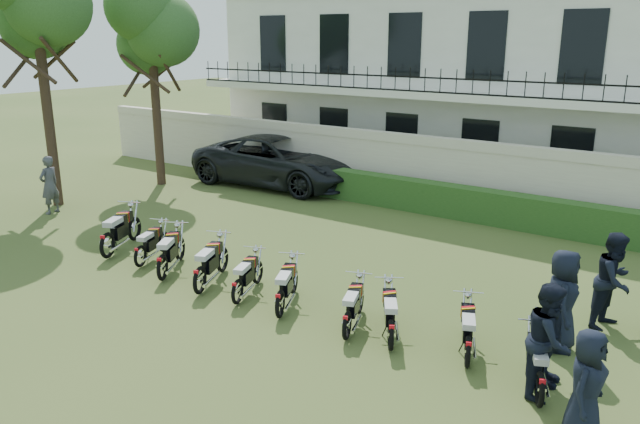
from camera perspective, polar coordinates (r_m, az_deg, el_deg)
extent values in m
plane|color=#3C5220|center=(14.89, -5.93, -5.69)|extent=(100.00, 100.00, 0.00)
cube|color=beige|center=(21.02, 8.42, 3.50)|extent=(30.00, 0.30, 2.00)
cube|color=beige|center=(20.81, 8.55, 6.59)|extent=(30.00, 0.35, 0.30)
cube|color=#1E4518|center=(20.01, 9.87, 1.33)|extent=(18.00, 0.60, 1.00)
cube|color=white|center=(26.12, 14.74, 11.11)|extent=(20.00, 8.00, 7.00)
cube|color=white|center=(21.80, 10.26, 10.52)|extent=(20.00, 1.40, 0.25)
cube|color=black|center=(21.17, 9.58, 12.02)|extent=(20.00, 0.05, 0.05)
cube|color=black|center=(21.20, 9.52, 10.81)|extent=(20.00, 0.05, 0.05)
cube|color=black|center=(26.63, -4.13, 7.55)|extent=(1.30, 0.12, 2.20)
cube|color=black|center=(26.35, -4.29, 15.10)|extent=(1.30, 0.12, 2.20)
cube|color=black|center=(24.86, 1.28, 6.99)|extent=(1.30, 0.12, 2.20)
cube|color=black|center=(24.56, 1.34, 15.08)|extent=(1.30, 0.12, 2.20)
cube|color=black|center=(23.34, 7.44, 6.27)|extent=(1.30, 0.12, 2.20)
cube|color=black|center=(23.02, 7.77, 14.89)|extent=(1.30, 0.12, 2.20)
cube|color=black|center=(22.13, 14.35, 5.38)|extent=(1.30, 0.12, 2.20)
cube|color=black|center=(21.80, 14.99, 14.46)|extent=(1.30, 0.12, 2.20)
cube|color=black|center=(21.28, 21.90, 4.32)|extent=(1.30, 0.12, 2.20)
cube|color=black|center=(20.93, 22.91, 13.73)|extent=(1.30, 0.12, 2.20)
cylinder|color=#473323|center=(22.01, -23.61, 8.13)|extent=(0.32, 0.32, 5.95)
sphere|color=#2F4E1F|center=(21.65, -23.60, 17.09)|extent=(2.60, 2.60, 2.60)
sphere|color=#2F4E1F|center=(22.54, -24.59, 15.36)|extent=(2.20, 2.20, 2.20)
cylinder|color=#473323|center=(23.97, -14.70, 8.62)|extent=(0.32, 0.32, 5.25)
sphere|color=#2F4E1F|center=(23.63, -14.19, 15.86)|extent=(2.60, 2.60, 2.60)
sphere|color=#2F4E1F|center=(24.46, -15.52, 14.53)|extent=(2.20, 2.20, 2.20)
sphere|color=#2F4E1F|center=(23.43, -16.18, 17.57)|extent=(2.40, 2.40, 2.40)
torus|color=black|center=(15.99, -20.11, -3.81)|extent=(0.36, 0.66, 0.67)
torus|color=black|center=(17.15, -17.69, -2.26)|extent=(0.36, 0.66, 0.67)
cube|color=black|center=(16.47, -19.00, -2.52)|extent=(0.43, 0.64, 0.33)
cube|color=black|center=(16.59, -18.66, -1.28)|extent=(0.46, 0.57, 0.24)
cube|color=red|center=(16.59, -18.66, -1.24)|extent=(0.28, 0.27, 0.25)
cube|color=#EBAA0C|center=(16.53, -18.78, -1.31)|extent=(0.25, 0.25, 0.25)
cube|color=#B3B3B3|center=(16.13, -19.62, -1.69)|extent=(0.49, 0.66, 0.13)
cylinder|color=silver|center=(16.79, -18.18, 0.15)|extent=(0.62, 0.30, 0.03)
torus|color=black|center=(15.29, -17.18, -4.69)|extent=(0.26, 0.53, 0.54)
torus|color=black|center=(16.21, -15.07, -3.34)|extent=(0.26, 0.53, 0.54)
cube|color=black|center=(15.67, -16.21, -3.59)|extent=(0.32, 0.51, 0.27)
cube|color=black|center=(15.76, -15.90, -2.54)|extent=(0.35, 0.45, 0.19)
cube|color=red|center=(15.75, -15.91, -2.51)|extent=(0.23, 0.21, 0.20)
cube|color=#EBAA0C|center=(15.71, -16.00, -2.57)|extent=(0.21, 0.19, 0.20)
cube|color=#B3B3B3|center=(15.39, -16.74, -2.91)|extent=(0.37, 0.53, 0.11)
cylinder|color=silver|center=(15.91, -15.47, -1.32)|extent=(0.51, 0.21, 0.03)
torus|color=black|center=(14.18, -15.07, -5.99)|extent=(0.39, 0.58, 0.62)
torus|color=black|center=(15.34, -13.41, -4.19)|extent=(0.39, 0.58, 0.62)
cube|color=black|center=(14.66, -14.31, -4.57)|extent=(0.44, 0.57, 0.30)
cube|color=black|center=(14.77, -14.09, -3.26)|extent=(0.45, 0.53, 0.22)
cube|color=red|center=(14.77, -14.09, -3.23)|extent=(0.24, 0.26, 0.23)
cube|color=#EBAA0C|center=(14.72, -14.17, -3.30)|extent=(0.21, 0.24, 0.23)
cube|color=#B3B3B3|center=(14.31, -14.75, -3.77)|extent=(0.49, 0.60, 0.12)
cylinder|color=silver|center=(14.97, -13.77, -1.76)|extent=(0.54, 0.33, 0.03)
torus|color=black|center=(13.29, -12.07, -7.29)|extent=(0.32, 0.61, 0.62)
torus|color=black|center=(14.40, -9.88, -5.30)|extent=(0.32, 0.61, 0.62)
cube|color=black|center=(13.74, -11.05, -5.74)|extent=(0.38, 0.59, 0.31)
cube|color=black|center=(13.84, -10.72, -4.34)|extent=(0.42, 0.53, 0.22)
cube|color=red|center=(13.84, -10.72, -4.30)|extent=(0.26, 0.25, 0.23)
cube|color=#EBAA0C|center=(13.79, -10.82, -4.38)|extent=(0.24, 0.22, 0.23)
cube|color=#B3B3B3|center=(13.39, -11.59, -4.90)|extent=(0.44, 0.61, 0.12)
cylinder|color=silver|center=(14.02, -10.26, -2.72)|extent=(0.58, 0.26, 0.03)
torus|color=black|center=(12.76, -8.58, -8.31)|extent=(0.25, 0.54, 0.54)
torus|color=black|center=(13.73, -6.61, -6.43)|extent=(0.25, 0.54, 0.54)
cube|color=black|center=(13.15, -7.65, -6.88)|extent=(0.31, 0.51, 0.27)
cube|color=black|center=(13.23, -7.34, -5.60)|extent=(0.35, 0.45, 0.20)
cube|color=red|center=(13.23, -7.34, -5.56)|extent=(0.23, 0.21, 0.20)
cube|color=#EBAA0C|center=(13.18, -7.43, -5.64)|extent=(0.21, 0.19, 0.20)
cube|color=#B3B3B3|center=(12.84, -8.12, -6.14)|extent=(0.36, 0.53, 0.11)
cylinder|color=silver|center=(13.38, -6.91, -4.11)|extent=(0.51, 0.20, 0.03)
torus|color=black|center=(12.00, -4.38, -9.70)|extent=(0.32, 0.56, 0.58)
torus|color=black|center=(13.09, -3.02, -7.41)|extent=(0.32, 0.56, 0.58)
cube|color=black|center=(12.44, -3.74, -8.00)|extent=(0.37, 0.55, 0.28)
cube|color=black|center=(12.53, -3.52, -6.53)|extent=(0.40, 0.49, 0.21)
cube|color=red|center=(12.53, -3.52, -6.49)|extent=(0.24, 0.23, 0.22)
cube|color=#EBAA0C|center=(12.48, -3.58, -6.59)|extent=(0.21, 0.21, 0.22)
cube|color=#B3B3B3|center=(12.09, -4.06, -7.20)|extent=(0.43, 0.57, 0.11)
cylinder|color=silver|center=(12.70, -3.22, -4.83)|extent=(0.53, 0.27, 0.03)
torus|color=black|center=(11.19, 1.80, -11.73)|extent=(0.26, 0.54, 0.55)
torus|color=black|center=(12.21, 3.09, -9.26)|extent=(0.26, 0.54, 0.55)
cube|color=black|center=(11.60, 2.43, -9.94)|extent=(0.32, 0.52, 0.27)
cube|color=black|center=(11.68, 2.67, -8.44)|extent=(0.36, 0.46, 0.20)
cube|color=red|center=(11.68, 2.67, -8.40)|extent=(0.23, 0.21, 0.21)
cube|color=#EBAA0C|center=(11.63, 2.62, -8.51)|extent=(0.21, 0.19, 0.21)
cube|color=#B3B3B3|center=(11.27, 2.17, -9.19)|extent=(0.37, 0.54, 0.11)
cylinder|color=silver|center=(11.83, 2.99, -6.69)|extent=(0.52, 0.21, 0.03)
torus|color=black|center=(10.87, 6.66, -12.69)|extent=(0.37, 0.53, 0.57)
torus|color=black|center=(11.94, 6.34, -9.91)|extent=(0.37, 0.53, 0.57)
cube|color=black|center=(11.30, 6.53, -10.71)|extent=(0.41, 0.52, 0.28)
cube|color=black|center=(11.38, 6.51, -9.10)|extent=(0.43, 0.48, 0.20)
cube|color=red|center=(11.38, 6.51, -9.06)|extent=(0.21, 0.24, 0.21)
cube|color=#EBAA0C|center=(11.33, 6.53, -9.18)|extent=(0.19, 0.23, 0.21)
cube|color=#B3B3B3|center=(10.94, 6.64, -9.95)|extent=(0.46, 0.55, 0.11)
cylinder|color=silver|center=(11.54, 6.48, -7.22)|extent=(0.49, 0.32, 0.03)
torus|color=black|center=(10.57, 13.42, -13.97)|extent=(0.30, 0.54, 0.55)
torus|color=black|center=(11.61, 13.26, -11.10)|extent=(0.30, 0.54, 0.55)
cube|color=black|center=(10.98, 13.39, -11.95)|extent=(0.35, 0.52, 0.27)
cube|color=black|center=(11.06, 13.44, -10.33)|extent=(0.38, 0.47, 0.20)
cube|color=red|center=(11.06, 13.44, -10.29)|extent=(0.23, 0.22, 0.21)
cube|color=#EBAA0C|center=(11.01, 13.45, -10.41)|extent=(0.21, 0.20, 0.21)
cube|color=#B3B3B3|center=(10.64, 13.52, -11.22)|extent=(0.40, 0.54, 0.11)
cylinder|color=silver|center=(11.21, 13.49, -8.43)|extent=(0.51, 0.24, 0.03)
torus|color=black|center=(9.86, 19.88, -16.92)|extent=(0.29, 0.54, 0.55)
torus|color=black|center=(10.86, 19.04, -13.60)|extent=(0.29, 0.54, 0.55)
cube|color=black|center=(10.25, 19.54, -14.66)|extent=(0.35, 0.52, 0.27)
cube|color=black|center=(10.31, 19.52, -12.91)|extent=(0.38, 0.47, 0.20)
cube|color=red|center=(10.31, 19.52, -12.86)|extent=(0.23, 0.22, 0.21)
cube|color=#EBAA0C|center=(10.26, 19.56, -13.01)|extent=(0.21, 0.20, 0.21)
cube|color=#B3B3B3|center=(9.90, 19.87, -13.96)|extent=(0.40, 0.54, 0.11)
cylinder|color=silver|center=(10.44, 19.45, -10.84)|extent=(0.51, 0.24, 0.03)
imported|color=black|center=(23.37, -3.75, 4.68)|extent=(6.75, 3.37, 1.84)
imported|color=#525256|center=(21.31, -23.51, 2.29)|extent=(0.55, 0.73, 1.84)
imported|color=black|center=(9.60, 23.18, -14.39)|extent=(0.57, 0.84, 1.65)
imported|color=black|center=(10.44, 20.20, -10.90)|extent=(0.80, 0.97, 1.85)
imported|color=black|center=(10.75, 20.28, -10.55)|extent=(0.46, 1.02, 1.71)
imported|color=black|center=(11.92, 21.23, -7.54)|extent=(0.82, 1.04, 1.87)
imported|color=black|center=(13.20, 25.29, -5.68)|extent=(0.92, 1.07, 1.90)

